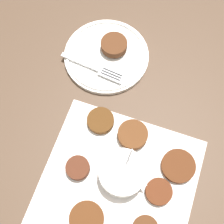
{
  "coord_description": "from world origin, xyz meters",
  "views": [
    {
      "loc": [
        0.03,
        -0.08,
        0.74
      ],
      "look_at": [
        -0.1,
        0.16,
        0.02
      ],
      "focal_mm": 50.0,
      "sensor_mm": 36.0,
      "label": 1
    }
  ],
  "objects_px": {
    "fork": "(99,70)",
    "serving_plate": "(106,55)",
    "sauce_bowl": "(122,174)",
    "fritter_on_plate": "(114,45)"
  },
  "relations": [
    {
      "from": "fork",
      "to": "serving_plate",
      "type": "bearing_deg",
      "value": 98.28
    },
    {
      "from": "sauce_bowl",
      "to": "fork",
      "type": "xyz_separation_m",
      "value": [
        -0.18,
        0.21,
        -0.0
      ]
    },
    {
      "from": "fork",
      "to": "sauce_bowl",
      "type": "bearing_deg",
      "value": -49.34
    },
    {
      "from": "sauce_bowl",
      "to": "fork",
      "type": "relative_size",
      "value": 0.64
    },
    {
      "from": "sauce_bowl",
      "to": "fritter_on_plate",
      "type": "xyz_separation_m",
      "value": [
        -0.18,
        0.29,
        0.0
      ]
    },
    {
      "from": "fritter_on_plate",
      "to": "serving_plate",
      "type": "bearing_deg",
      "value": -106.9
    },
    {
      "from": "sauce_bowl",
      "to": "fork",
      "type": "bearing_deg",
      "value": 130.66
    },
    {
      "from": "fritter_on_plate",
      "to": "fork",
      "type": "bearing_deg",
      "value": -90.45
    },
    {
      "from": "fork",
      "to": "fritter_on_plate",
      "type": "bearing_deg",
      "value": 89.55
    },
    {
      "from": "fritter_on_plate",
      "to": "sauce_bowl",
      "type": "bearing_deg",
      "value": -58.16
    }
  ]
}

